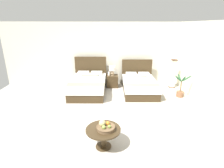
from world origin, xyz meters
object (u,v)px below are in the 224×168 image
loose_apple (108,123)px  potted_palm (180,90)px  table_lamp (112,69)px  vase (109,74)px  bed_near_corner (139,85)px  coffee_table (103,133)px  fruit_bowl (105,127)px  bed_near_window (88,85)px  nightstand (112,81)px  floor_lamp_corner (173,74)px

loose_apple → potted_palm: 3.91m
table_lamp → vase: table_lamp is taller
bed_near_corner → potted_palm: (1.50, -0.59, -0.02)m
bed_near_corner → coffee_table: size_ratio=2.68×
fruit_bowl → loose_apple: (0.07, 0.22, -0.03)m
bed_near_window → nightstand: 1.21m
table_lamp → loose_apple: table_lamp is taller
vase → coffee_table: (-0.20, -4.10, -0.25)m
bed_near_window → vase: (0.86, 0.63, 0.30)m
bed_near_corner → table_lamp: bearing=148.2°
bed_near_window → nightstand: size_ratio=4.04×
bed_near_corner → potted_palm: bed_near_corner is taller
bed_near_corner → fruit_bowl: size_ratio=5.05×
bed_near_window → fruit_bowl: 3.57m
bed_near_window → bed_near_corner: bearing=0.1°
bed_near_corner → nightstand: 1.29m
potted_palm → fruit_bowl: bearing=-135.0°
bed_near_window → nightstand: bed_near_window is taller
table_lamp → vase: bearing=-158.1°
coffee_table → floor_lamp_corner: size_ratio=0.62×
vase → loose_apple: bearing=-91.2°
floor_lamp_corner → potted_palm: size_ratio=1.36×
vase → potted_palm: size_ratio=0.19×
nightstand → vase: 0.39m
vase → coffee_table: vase is taller
loose_apple → floor_lamp_corner: floor_lamp_corner is taller
nightstand → coffee_table: 4.16m
coffee_table → fruit_bowl: (0.05, -0.02, 0.17)m
bed_near_corner → fruit_bowl: bed_near_corner is taller
potted_palm → nightstand: bearing=154.3°
floor_lamp_corner → potted_palm: floor_lamp_corner is taller
table_lamp → coffee_table: size_ratio=0.53×
bed_near_window → potted_palm: 3.67m
bed_near_corner → vase: size_ratio=11.79×
bed_near_window → loose_apple: 3.37m
table_lamp → fruit_bowl: table_lamp is taller
table_lamp → fruit_bowl: 4.20m
loose_apple → vase: bearing=88.8°
bed_near_corner → fruit_bowl: (-1.40, -3.50, 0.25)m
nightstand → table_lamp: bearing=90.0°
nightstand → table_lamp: 0.53m
nightstand → floor_lamp_corner: (2.67, -0.17, 0.36)m
fruit_bowl → table_lamp: bearing=85.9°
bed_near_window → bed_near_corner: size_ratio=1.03×
nightstand → loose_apple: 3.96m
potted_palm → vase: bearing=156.2°
table_lamp → loose_apple: bearing=-93.3°
table_lamp → coffee_table: bearing=-94.8°
loose_apple → floor_lamp_corner: size_ratio=0.05×
floor_lamp_corner → potted_palm: (-0.06, -1.08, -0.35)m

